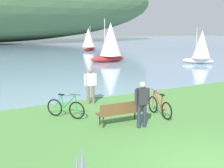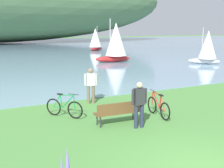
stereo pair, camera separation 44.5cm
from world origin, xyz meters
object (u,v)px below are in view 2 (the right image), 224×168
(park_bench_near_camera, at_px, (118,111))
(sailboat_mid_bay, at_px, (96,39))
(bicycle_beside_path, at_px, (158,107))
(person_on_the_grass, at_px, (139,102))
(bicycle_leaning_near_bench, at_px, (64,108))
(sailboat_nearest_to_shore, at_px, (207,47))
(person_at_shoreline, at_px, (91,84))
(sailboat_toward_hillside, at_px, (116,42))

(park_bench_near_camera, xyz_separation_m, sailboat_mid_bay, (13.32, 32.31, 1.31))
(bicycle_beside_path, distance_m, sailboat_mid_bay, 34.19)
(park_bench_near_camera, bearing_deg, person_on_the_grass, -54.88)
(bicycle_leaning_near_bench, height_order, sailboat_nearest_to_shore, sailboat_nearest_to_shore)
(bicycle_leaning_near_bench, bearing_deg, sailboat_nearest_to_shore, 29.37)
(person_on_the_grass, bearing_deg, person_at_shoreline, 93.20)
(bicycle_leaning_near_bench, height_order, person_on_the_grass, person_on_the_grass)
(sailboat_nearest_to_shore, bearing_deg, bicycle_leaning_near_bench, -150.63)
(park_bench_near_camera, relative_size, sailboat_nearest_to_shore, 0.51)
(person_on_the_grass, distance_m, sailboat_nearest_to_shore, 20.30)
(park_bench_near_camera, height_order, sailboat_toward_hillside, sailboat_toward_hillside)
(bicycle_beside_path, distance_m, sailboat_nearest_to_shore, 18.70)
(park_bench_near_camera, bearing_deg, sailboat_toward_hillside, 62.55)
(person_on_the_grass, relative_size, sailboat_toward_hillside, 0.38)
(sailboat_toward_hillside, bearing_deg, sailboat_nearest_to_shore, -37.61)
(sailboat_mid_bay, bearing_deg, sailboat_nearest_to_shore, -81.44)
(park_bench_near_camera, distance_m, person_at_shoreline, 3.32)
(park_bench_near_camera, distance_m, sailboat_toward_hillside, 19.81)
(bicycle_beside_path, relative_size, sailboat_toward_hillside, 0.40)
(bicycle_beside_path, height_order, person_on_the_grass, person_on_the_grass)
(park_bench_near_camera, relative_size, bicycle_beside_path, 1.03)
(person_on_the_grass, distance_m, sailboat_toward_hillside, 20.18)
(sailboat_toward_hillside, bearing_deg, bicycle_beside_path, -112.37)
(bicycle_leaning_near_bench, distance_m, sailboat_nearest_to_shore, 20.63)
(sailboat_mid_bay, bearing_deg, sailboat_toward_hillside, -105.94)
(person_at_shoreline, distance_m, person_on_the_grass, 3.97)
(park_bench_near_camera, xyz_separation_m, sailboat_toward_hillside, (9.10, 17.52, 1.62))
(bicycle_beside_path, height_order, sailboat_mid_bay, sailboat_mid_bay)
(park_bench_near_camera, xyz_separation_m, person_on_the_grass, (0.49, -0.69, 0.46))
(bicycle_leaning_near_bench, height_order, bicycle_beside_path, same)
(sailboat_nearest_to_shore, bearing_deg, bicycle_beside_path, -140.83)
(sailboat_toward_hillside, bearing_deg, sailboat_mid_bay, 74.06)
(sailboat_nearest_to_shore, distance_m, sailboat_toward_hillside, 9.22)
(park_bench_near_camera, bearing_deg, sailboat_mid_bay, 67.59)
(person_at_shoreline, xyz_separation_m, person_on_the_grass, (0.22, -3.96, 0.00))
(sailboat_mid_bay, bearing_deg, person_at_shoreline, -114.22)
(sailboat_mid_bay, bearing_deg, bicycle_leaning_near_bench, -115.97)
(bicycle_leaning_near_bench, xyz_separation_m, bicycle_beside_path, (3.48, -1.69, 0.00))
(park_bench_near_camera, relative_size, person_on_the_grass, 1.07)
(bicycle_leaning_near_bench, bearing_deg, person_at_shoreline, 39.26)
(bicycle_leaning_near_bench, height_order, sailboat_toward_hillside, sailboat_toward_hillside)
(bicycle_beside_path, height_order, person_at_shoreline, person_at_shoreline)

